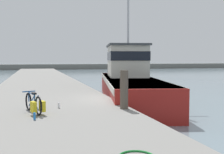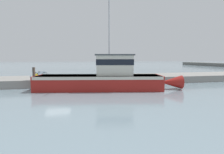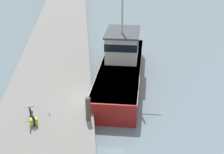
{
  "view_description": "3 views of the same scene",
  "coord_description": "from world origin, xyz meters",
  "px_view_note": "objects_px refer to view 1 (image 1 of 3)",
  "views": [
    {
      "loc": [
        -3.99,
        -11.82,
        2.63
      ],
      "look_at": [
        -0.58,
        0.47,
        1.8
      ],
      "focal_mm": 45.0,
      "sensor_mm": 36.0,
      "label": 1
    },
    {
      "loc": [
        18.88,
        1.51,
        3.15
      ],
      "look_at": [
        0.48,
        5.76,
        1.13
      ],
      "focal_mm": 28.0,
      "sensor_mm": 36.0,
      "label": 2
    },
    {
      "loc": [
        -1.03,
        -19.09,
        10.83
      ],
      "look_at": [
        0.8,
        2.35,
        1.31
      ],
      "focal_mm": 55.0,
      "sensor_mm": 36.0,
      "label": 3
    }
  ],
  "objects_px": {
    "fishing_boat_main": "(129,80)",
    "bicycle_touring": "(35,104)",
    "water_bottle_by_bike": "(59,105)",
    "water_bottle_on_curb": "(35,116)",
    "mooring_post": "(124,90)"
  },
  "relations": [
    {
      "from": "water_bottle_by_bike",
      "to": "bicycle_touring",
      "type": "bearing_deg",
      "value": -135.83
    },
    {
      "from": "fishing_boat_main",
      "to": "bicycle_touring",
      "type": "distance_m",
      "value": 9.32
    },
    {
      "from": "water_bottle_by_bike",
      "to": "mooring_post",
      "type": "bearing_deg",
      "value": -18.57
    },
    {
      "from": "fishing_boat_main",
      "to": "bicycle_touring",
      "type": "xyz_separation_m",
      "value": [
        -5.72,
        -7.36,
        -0.1
      ]
    },
    {
      "from": "fishing_boat_main",
      "to": "water_bottle_by_bike",
      "type": "relative_size",
      "value": 75.4
    },
    {
      "from": "mooring_post",
      "to": "water_bottle_on_curb",
      "type": "xyz_separation_m",
      "value": [
        -3.07,
        -1.03,
        -0.58
      ]
    },
    {
      "from": "fishing_boat_main",
      "to": "mooring_post",
      "type": "relative_size",
      "value": 10.77
    },
    {
      "from": "bicycle_touring",
      "to": "water_bottle_by_bike",
      "type": "distance_m",
      "value": 1.18
    },
    {
      "from": "water_bottle_on_curb",
      "to": "fishing_boat_main",
      "type": "bearing_deg",
      "value": 55.45
    },
    {
      "from": "water_bottle_by_bike",
      "to": "fishing_boat_main",
      "type": "bearing_deg",
      "value": 53.25
    },
    {
      "from": "mooring_post",
      "to": "bicycle_touring",
      "type": "bearing_deg",
      "value": -178.95
    },
    {
      "from": "bicycle_touring",
      "to": "water_bottle_on_curb",
      "type": "bearing_deg",
      "value": -108.0
    },
    {
      "from": "bicycle_touring",
      "to": "mooring_post",
      "type": "height_order",
      "value": "mooring_post"
    },
    {
      "from": "bicycle_touring",
      "to": "water_bottle_by_bike",
      "type": "height_order",
      "value": "bicycle_touring"
    },
    {
      "from": "fishing_boat_main",
      "to": "water_bottle_by_bike",
      "type": "xyz_separation_m",
      "value": [
        -4.9,
        -6.55,
        -0.31
      ]
    }
  ]
}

